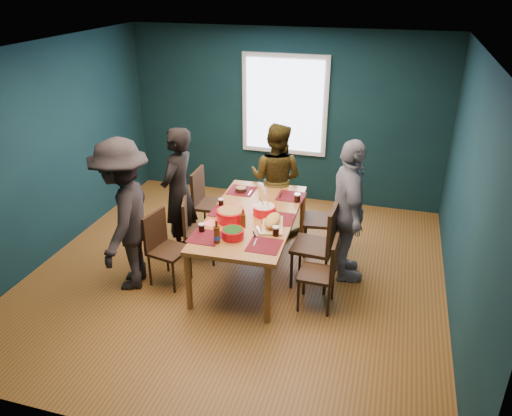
{
  "coord_description": "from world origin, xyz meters",
  "views": [
    {
      "loc": [
        1.68,
        -5.01,
        3.45
      ],
      "look_at": [
        0.2,
        0.16,
        0.87
      ],
      "focal_mm": 35.0,
      "sensor_mm": 36.0,
      "label": 1
    }
  ],
  "objects_px": {
    "dining_table": "(252,221)",
    "bowl_dumpling": "(265,210)",
    "person_right": "(348,212)",
    "person_near_left": "(124,216)",
    "person_back": "(276,179)",
    "bowl_salad": "(230,215)",
    "chair_left_far": "(205,198)",
    "chair_right_mid": "(322,240)",
    "chair_left_mid": "(193,226)",
    "bowl_herbs": "(233,233)",
    "cutting_board": "(273,222)",
    "person_far_left": "(179,193)",
    "chair_right_far": "(328,214)",
    "chair_right_near": "(325,269)",
    "chair_left_near": "(163,243)"
  },
  "relations": [
    {
      "from": "person_far_left",
      "to": "cutting_board",
      "type": "bearing_deg",
      "value": 77.02
    },
    {
      "from": "bowl_herbs",
      "to": "cutting_board",
      "type": "relative_size",
      "value": 0.41
    },
    {
      "from": "chair_left_near",
      "to": "cutting_board",
      "type": "relative_size",
      "value": 1.5
    },
    {
      "from": "chair_left_mid",
      "to": "person_back",
      "type": "bearing_deg",
      "value": 35.63
    },
    {
      "from": "chair_right_near",
      "to": "person_near_left",
      "type": "distance_m",
      "value": 2.34
    },
    {
      "from": "person_far_left",
      "to": "bowl_dumpling",
      "type": "xyz_separation_m",
      "value": [
        1.19,
        -0.15,
        -0.02
      ]
    },
    {
      "from": "person_back",
      "to": "bowl_dumpling",
      "type": "xyz_separation_m",
      "value": [
        0.13,
        -1.09,
        0.04
      ]
    },
    {
      "from": "person_right",
      "to": "chair_left_far",
      "type": "bearing_deg",
      "value": 56.58
    },
    {
      "from": "dining_table",
      "to": "person_right",
      "type": "distance_m",
      "value": 1.15
    },
    {
      "from": "person_near_left",
      "to": "person_far_left",
      "type": "bearing_deg",
      "value": 149.25
    },
    {
      "from": "dining_table",
      "to": "bowl_salad",
      "type": "distance_m",
      "value": 0.32
    },
    {
      "from": "person_back",
      "to": "person_near_left",
      "type": "distance_m",
      "value": 2.26
    },
    {
      "from": "chair_right_mid",
      "to": "chair_right_far",
      "type": "bearing_deg",
      "value": 96.32
    },
    {
      "from": "chair_right_mid",
      "to": "person_right",
      "type": "distance_m",
      "value": 0.45
    },
    {
      "from": "dining_table",
      "to": "chair_left_mid",
      "type": "height_order",
      "value": "chair_left_mid"
    },
    {
      "from": "chair_right_far",
      "to": "cutting_board",
      "type": "xyz_separation_m",
      "value": [
        -0.52,
        -0.91,
        0.27
      ]
    },
    {
      "from": "bowl_dumpling",
      "to": "person_right",
      "type": "bearing_deg",
      "value": 7.59
    },
    {
      "from": "chair_left_far",
      "to": "chair_right_mid",
      "type": "bearing_deg",
      "value": -26.06
    },
    {
      "from": "person_far_left",
      "to": "cutting_board",
      "type": "xyz_separation_m",
      "value": [
        1.35,
        -0.41,
        -0.02
      ]
    },
    {
      "from": "chair_left_mid",
      "to": "person_back",
      "type": "height_order",
      "value": "person_back"
    },
    {
      "from": "chair_right_far",
      "to": "person_right",
      "type": "relative_size",
      "value": 0.55
    },
    {
      "from": "person_right",
      "to": "bowl_dumpling",
      "type": "bearing_deg",
      "value": 79.48
    },
    {
      "from": "chair_right_far",
      "to": "cutting_board",
      "type": "relative_size",
      "value": 1.64
    },
    {
      "from": "dining_table",
      "to": "bowl_herbs",
      "type": "bearing_deg",
      "value": -96.14
    },
    {
      "from": "chair_right_mid",
      "to": "person_far_left",
      "type": "relative_size",
      "value": 0.61
    },
    {
      "from": "chair_right_far",
      "to": "chair_left_mid",
      "type": "bearing_deg",
      "value": -166.07
    },
    {
      "from": "person_far_left",
      "to": "person_near_left",
      "type": "distance_m",
      "value": 0.93
    },
    {
      "from": "chair_right_far",
      "to": "cutting_board",
      "type": "distance_m",
      "value": 1.09
    },
    {
      "from": "dining_table",
      "to": "chair_right_mid",
      "type": "distance_m",
      "value": 0.88
    },
    {
      "from": "chair_left_mid",
      "to": "chair_left_near",
      "type": "xyz_separation_m",
      "value": [
        -0.16,
        -0.55,
        0.02
      ]
    },
    {
      "from": "bowl_salad",
      "to": "person_right",
      "type": "bearing_deg",
      "value": 16.7
    },
    {
      "from": "person_back",
      "to": "bowl_herbs",
      "type": "height_order",
      "value": "person_back"
    },
    {
      "from": "chair_left_far",
      "to": "chair_left_mid",
      "type": "bearing_deg",
      "value": -83.0
    },
    {
      "from": "person_right",
      "to": "bowl_dumpling",
      "type": "xyz_separation_m",
      "value": [
        -0.98,
        -0.13,
        -0.04
      ]
    },
    {
      "from": "dining_table",
      "to": "bowl_herbs",
      "type": "relative_size",
      "value": 8.42
    },
    {
      "from": "person_near_left",
      "to": "cutting_board",
      "type": "xyz_separation_m",
      "value": [
        1.63,
        0.47,
        -0.07
      ]
    },
    {
      "from": "person_back",
      "to": "bowl_salad",
      "type": "distance_m",
      "value": 1.37
    },
    {
      "from": "person_right",
      "to": "person_near_left",
      "type": "xyz_separation_m",
      "value": [
        -2.44,
        -0.87,
        0.03
      ]
    },
    {
      "from": "person_back",
      "to": "person_near_left",
      "type": "height_order",
      "value": "person_near_left"
    },
    {
      "from": "chair_left_far",
      "to": "person_near_left",
      "type": "bearing_deg",
      "value": -107.9
    },
    {
      "from": "dining_table",
      "to": "chair_left_far",
      "type": "bearing_deg",
      "value": 137.95
    },
    {
      "from": "chair_right_near",
      "to": "person_right",
      "type": "height_order",
      "value": "person_right"
    },
    {
      "from": "chair_left_mid",
      "to": "person_near_left",
      "type": "bearing_deg",
      "value": -144.5
    },
    {
      "from": "person_back",
      "to": "bowl_dumpling",
      "type": "distance_m",
      "value": 1.1
    },
    {
      "from": "chair_right_far",
      "to": "bowl_dumpling",
      "type": "xyz_separation_m",
      "value": [
        -0.69,
        -0.65,
        0.27
      ]
    },
    {
      "from": "dining_table",
      "to": "bowl_dumpling",
      "type": "distance_m",
      "value": 0.21
    },
    {
      "from": "chair_left_far",
      "to": "chair_left_mid",
      "type": "distance_m",
      "value": 0.71
    },
    {
      "from": "bowl_dumpling",
      "to": "bowl_herbs",
      "type": "height_order",
      "value": "bowl_dumpling"
    },
    {
      "from": "dining_table",
      "to": "chair_left_mid",
      "type": "bearing_deg",
      "value": 174.59
    },
    {
      "from": "person_right",
      "to": "person_near_left",
      "type": "bearing_deg",
      "value": 91.46
    }
  ]
}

